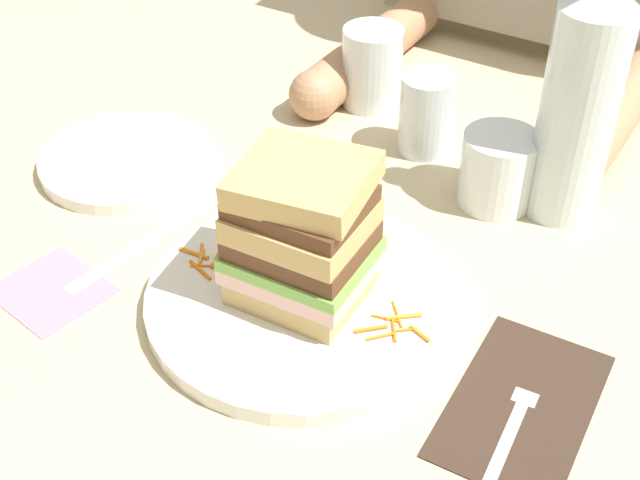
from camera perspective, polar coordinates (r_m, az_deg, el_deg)
ground_plane at (r=0.81m, az=-1.39°, el=-3.21°), size 3.00×3.00×0.00m
main_plate at (r=0.79m, az=-1.15°, el=-3.89°), size 0.29×0.29×0.02m
sandwich at (r=0.74m, az=-1.20°, el=0.33°), size 0.12×0.12×0.14m
carrot_shred_0 at (r=0.81m, az=-8.00°, el=-1.98°), size 0.03×0.01×0.00m
carrot_shred_1 at (r=0.82m, az=-7.60°, el=-1.70°), size 0.03×0.02×0.00m
carrot_shred_2 at (r=0.82m, az=-6.92°, el=-1.24°), size 0.01×0.03×0.00m
carrot_shred_3 at (r=0.82m, az=-6.00°, el=-1.36°), size 0.02×0.02×0.00m
carrot_shred_4 at (r=0.83m, az=-8.40°, el=-0.88°), size 0.03×0.01×0.00m
carrot_shred_5 at (r=0.83m, az=-7.93°, el=-0.85°), size 0.02×0.02×0.00m
carrot_shred_6 at (r=0.83m, az=-7.93°, el=-1.17°), size 0.01×0.02×0.00m
carrot_shred_7 at (r=0.75m, az=3.40°, el=-5.94°), size 0.02×0.02×0.00m
carrot_shred_8 at (r=0.75m, az=5.77°, el=-5.98°), size 0.02×0.02×0.00m
carrot_shred_9 at (r=0.77m, az=5.30°, el=-4.79°), size 0.02×0.03×0.00m
carrot_shred_10 at (r=0.74m, az=4.12°, el=-6.42°), size 0.02×0.02×0.00m
carrot_shred_11 at (r=0.76m, az=4.40°, el=-5.23°), size 0.03×0.01×0.00m
carrot_shred_12 at (r=0.75m, az=4.94°, el=-5.93°), size 0.02×0.03×0.00m
carrot_shred_13 at (r=0.75m, az=6.69°, el=-6.21°), size 0.02×0.01×0.00m
carrot_shred_14 at (r=0.76m, az=5.63°, el=-5.07°), size 0.03×0.02×0.00m
napkin_dark at (r=0.73m, az=13.33°, el=-10.59°), size 0.11×0.18×0.00m
fork at (r=0.71m, az=12.84°, el=-11.67°), size 0.03×0.17×0.00m
knife at (r=0.88m, az=-11.67°, el=-0.19°), size 0.04×0.20×0.00m
juice_glass at (r=0.92m, az=11.74°, el=4.36°), size 0.08×0.08×0.08m
water_bottle at (r=0.88m, az=16.97°, el=8.98°), size 0.08×0.08×0.29m
empty_tumbler_0 at (r=1.08m, az=3.48°, el=11.43°), size 0.07×0.07×0.10m
empty_tumbler_1 at (r=0.99m, az=7.09°, el=8.34°), size 0.06×0.06×0.09m
side_plate at (r=1.00m, az=-12.76°, el=5.22°), size 0.20×0.20×0.01m
napkin_pink at (r=0.85m, az=-17.46°, el=-3.20°), size 0.11×0.10×0.00m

